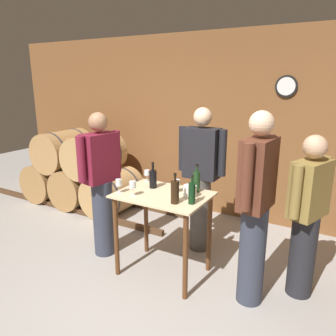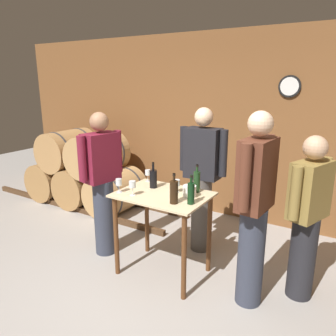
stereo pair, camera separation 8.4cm
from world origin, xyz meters
name	(u,v)px [view 1 (the left image)]	position (x,y,z in m)	size (l,w,h in m)	color
ground_plane	(135,304)	(0.00, 0.00, 0.00)	(14.00, 14.00, 0.00)	#9E9993
back_wall	(231,128)	(0.00, 2.46, 1.35)	(8.40, 0.08, 2.70)	brown
barrel_rack	(80,173)	(-2.27, 1.65, 0.54)	(3.59, 0.85, 1.23)	#4C331E
tasting_table	(163,212)	(-0.04, 0.59, 0.71)	(0.93, 0.68, 0.90)	beige
wine_bottle_far_left	(153,178)	(-0.23, 0.71, 1.01)	(0.08, 0.08, 0.28)	black
wine_bottle_left	(175,192)	(0.19, 0.43, 1.02)	(0.08, 0.08, 0.29)	black
wine_bottle_center	(197,181)	(0.23, 0.82, 1.02)	(0.07, 0.07, 0.29)	#193819
wine_bottle_right	(192,192)	(0.33, 0.50, 1.01)	(0.07, 0.07, 0.28)	black
wine_glass_near_left	(119,183)	(-0.45, 0.40, 1.01)	(0.06, 0.06, 0.15)	silver
wine_glass_near_center	(147,173)	(-0.41, 0.86, 1.00)	(0.06, 0.06, 0.13)	silver
wine_glass_near_right	(133,185)	(-0.28, 0.40, 1.01)	(0.07, 0.07, 0.15)	silver
wine_glass_far_side	(177,183)	(0.05, 0.71, 1.00)	(0.07, 0.07, 0.13)	silver
ice_bucket	(190,191)	(0.23, 0.66, 0.96)	(0.13, 0.13, 0.12)	white
person_host	(307,215)	(1.29, 0.95, 0.83)	(0.34, 0.56, 1.57)	#232328
person_visitor_with_scarf	(101,182)	(-0.86, 0.59, 0.89)	(0.29, 0.58, 1.69)	#333847
person_visitor_bearded	(201,177)	(0.08, 1.27, 0.92)	(0.59, 0.24, 1.73)	#4C4742
person_visitor_near_door	(255,207)	(0.90, 0.60, 0.95)	(0.25, 0.59, 1.79)	#333847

